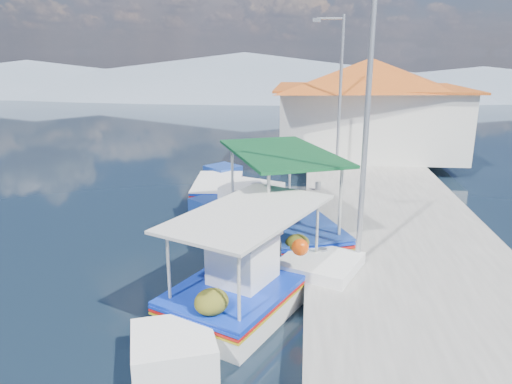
# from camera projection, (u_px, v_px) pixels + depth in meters

# --- Properties ---
(ground) EXTENTS (160.00, 160.00, 0.00)m
(ground) POSITION_uv_depth(u_px,v_px,m) (135.00, 316.00, 9.72)
(ground) COLOR black
(ground) RESTS_ON ground
(quay) EXTENTS (5.00, 44.00, 0.50)m
(quay) POSITION_uv_depth(u_px,v_px,m) (388.00, 217.00, 14.78)
(quay) COLOR #A8A49D
(quay) RESTS_ON ground
(bollards) EXTENTS (0.20, 17.20, 0.30)m
(bollards) POSITION_uv_depth(u_px,v_px,m) (320.00, 210.00, 14.17)
(bollards) COLOR #A5A8AD
(bollards) RESTS_ON quay
(main_caique) EXTENTS (3.88, 6.30, 2.29)m
(main_caique) POSITION_uv_depth(u_px,v_px,m) (249.00, 283.00, 10.15)
(main_caique) COLOR white
(main_caique) RESTS_ON ground
(caique_green_canopy) EXTENTS (4.21, 7.23, 2.92)m
(caique_green_canopy) POSITION_uv_depth(u_px,v_px,m) (281.00, 229.00, 13.30)
(caique_green_canopy) COLOR white
(caique_green_canopy) RESTS_ON ground
(caique_blue_hull) EXTENTS (1.91, 5.52, 0.98)m
(caique_blue_hull) POSITION_uv_depth(u_px,v_px,m) (219.00, 191.00, 17.55)
(caique_blue_hull) COLOR navy
(caique_blue_hull) RESTS_ON ground
(harbor_building) EXTENTS (10.49, 10.49, 4.40)m
(harbor_building) POSITION_uv_depth(u_px,v_px,m) (368.00, 104.00, 22.65)
(harbor_building) COLOR silver
(harbor_building) RESTS_ON quay
(lamp_post_near) EXTENTS (1.21, 0.14, 6.00)m
(lamp_post_near) POSITION_uv_depth(u_px,v_px,m) (362.00, 115.00, 10.10)
(lamp_post_near) COLOR #A5A8AD
(lamp_post_near) RESTS_ON quay
(lamp_post_far) EXTENTS (1.21, 0.14, 6.00)m
(lamp_post_far) POSITION_uv_depth(u_px,v_px,m) (338.00, 87.00, 18.70)
(lamp_post_far) COLOR #A5A8AD
(lamp_post_far) RESTS_ON quay
(mountain_ridge) EXTENTS (171.40, 96.00, 5.50)m
(mountain_ridge) POSITION_uv_depth(u_px,v_px,m) (333.00, 78.00, 61.98)
(mountain_ridge) COLOR gray
(mountain_ridge) RESTS_ON ground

